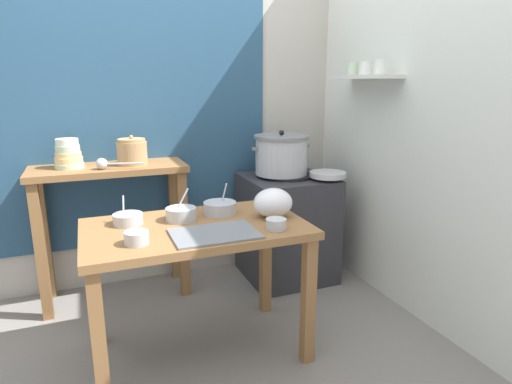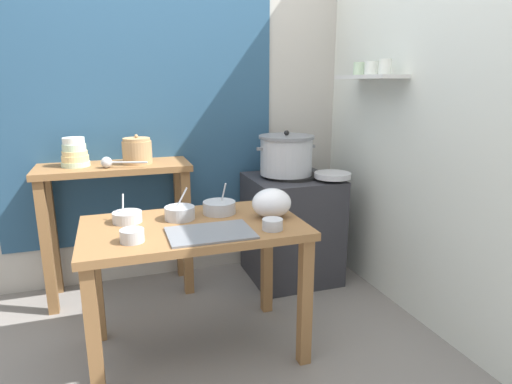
# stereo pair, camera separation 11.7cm
# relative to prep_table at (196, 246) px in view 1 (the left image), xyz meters

# --- Properties ---
(ground_plane) EXTENTS (9.00, 9.00, 0.00)m
(ground_plane) POSITION_rel_prep_table_xyz_m (-0.01, 0.00, -0.61)
(ground_plane) COLOR gray
(wall_back) EXTENTS (4.40, 0.12, 2.60)m
(wall_back) POSITION_rel_prep_table_xyz_m (0.07, 1.10, 0.69)
(wall_back) COLOR #B2ADA3
(wall_back) RESTS_ON ground
(wall_right) EXTENTS (0.30, 3.20, 2.60)m
(wall_right) POSITION_rel_prep_table_xyz_m (1.39, 0.20, 0.69)
(wall_right) COLOR silver
(wall_right) RESTS_ON ground
(prep_table) EXTENTS (1.10, 0.66, 0.72)m
(prep_table) POSITION_rel_prep_table_xyz_m (0.00, 0.00, 0.00)
(prep_table) COLOR olive
(prep_table) RESTS_ON ground
(back_shelf_table) EXTENTS (0.96, 0.40, 0.90)m
(back_shelf_table) POSITION_rel_prep_table_xyz_m (-0.36, 0.83, 0.07)
(back_shelf_table) COLOR olive
(back_shelf_table) RESTS_ON ground
(stove_block) EXTENTS (0.60, 0.61, 0.78)m
(stove_block) POSITION_rel_prep_table_xyz_m (0.84, 0.70, -0.23)
(stove_block) COLOR #2D2D33
(stove_block) RESTS_ON ground
(steamer_pot) EXTENTS (0.44, 0.39, 0.31)m
(steamer_pot) POSITION_rel_prep_table_xyz_m (0.80, 0.72, 0.31)
(steamer_pot) COLOR #B7BABF
(steamer_pot) RESTS_ON stove_block
(clay_pot) EXTENTS (0.19, 0.19, 0.19)m
(clay_pot) POSITION_rel_prep_table_xyz_m (-0.20, 0.83, 0.37)
(clay_pot) COLOR tan
(clay_pot) RESTS_ON back_shelf_table
(bowl_stack_enamel) EXTENTS (0.17, 0.17, 0.18)m
(bowl_stack_enamel) POSITION_rel_prep_table_xyz_m (-0.58, 0.85, 0.37)
(bowl_stack_enamel) COLOR #B7D1AD
(bowl_stack_enamel) RESTS_ON back_shelf_table
(ladle) EXTENTS (0.28, 0.12, 0.07)m
(ladle) POSITION_rel_prep_table_xyz_m (-0.39, 0.72, 0.33)
(ladle) COLOR #B7BABF
(ladle) RESTS_ON back_shelf_table
(serving_tray) EXTENTS (0.40, 0.28, 0.01)m
(serving_tray) POSITION_rel_prep_table_xyz_m (0.05, -0.17, 0.12)
(serving_tray) COLOR slate
(serving_tray) RESTS_ON prep_table
(plastic_bag) EXTENTS (0.21, 0.19, 0.16)m
(plastic_bag) POSITION_rel_prep_table_xyz_m (0.41, -0.02, 0.19)
(plastic_bag) COLOR white
(plastic_bag) RESTS_ON prep_table
(wide_pan) EXTENTS (0.25, 0.25, 0.04)m
(wide_pan) POSITION_rel_prep_table_xyz_m (1.06, 0.51, 0.19)
(wide_pan) COLOR #B7BABF
(wide_pan) RESTS_ON stove_block
(prep_bowl_0) EXTENTS (0.10, 0.10, 0.05)m
(prep_bowl_0) POSITION_rel_prep_table_xyz_m (0.35, -0.21, 0.14)
(prep_bowl_0) COLOR #B7BABF
(prep_bowl_0) RESTS_ON prep_table
(prep_bowl_1) EXTENTS (0.15, 0.15, 0.14)m
(prep_bowl_1) POSITION_rel_prep_table_xyz_m (-0.31, 0.14, 0.14)
(prep_bowl_1) COLOR #B7BABF
(prep_bowl_1) RESTS_ON prep_table
(prep_bowl_2) EXTENTS (0.16, 0.16, 0.16)m
(prep_bowl_2) POSITION_rel_prep_table_xyz_m (-0.05, 0.11, 0.15)
(prep_bowl_2) COLOR #B7BABF
(prep_bowl_2) RESTS_ON prep_table
(prep_bowl_3) EXTENTS (0.18, 0.18, 0.17)m
(prep_bowl_3) POSITION_rel_prep_table_xyz_m (0.17, 0.14, 0.15)
(prep_bowl_3) COLOR #B7BABF
(prep_bowl_3) RESTS_ON prep_table
(prep_bowl_4) EXTENTS (0.11, 0.11, 0.06)m
(prep_bowl_4) POSITION_rel_prep_table_xyz_m (-0.31, -0.16, 0.14)
(prep_bowl_4) COLOR #B7BABF
(prep_bowl_4) RESTS_ON prep_table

